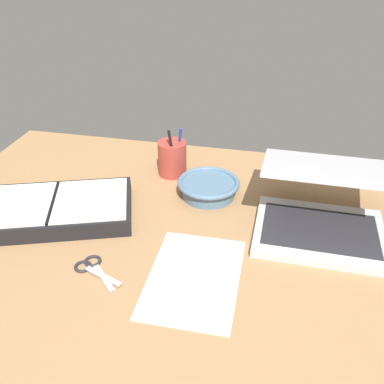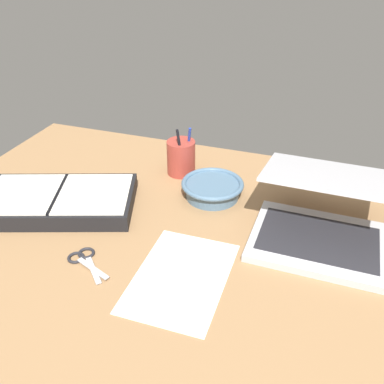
{
  "view_description": "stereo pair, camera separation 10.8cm",
  "coord_description": "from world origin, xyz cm",
  "px_view_note": "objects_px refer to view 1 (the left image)",
  "views": [
    {
      "loc": [
        19.81,
        -80.08,
        65.74
      ],
      "look_at": [
        0.24,
        9.4,
        9.0
      ],
      "focal_mm": 40.0,
      "sensor_mm": 36.0,
      "label": 1
    },
    {
      "loc": [
        30.17,
        -77.17,
        65.74
      ],
      "look_at": [
        0.24,
        9.4,
        9.0
      ],
      "focal_mm": 40.0,
      "sensor_mm": 36.0,
      "label": 2
    }
  ],
  "objects_px": {
    "laptop": "(322,210)",
    "scissors": "(92,267)",
    "planner": "(54,209)",
    "bowl": "(208,187)",
    "pen_cup": "(172,158)"
  },
  "relations": [
    {
      "from": "laptop",
      "to": "pen_cup",
      "type": "xyz_separation_m",
      "value": [
        -0.42,
        0.19,
        -0.0
      ]
    },
    {
      "from": "planner",
      "to": "scissors",
      "type": "xyz_separation_m",
      "value": [
        0.17,
        -0.16,
        -0.02
      ]
    },
    {
      "from": "laptop",
      "to": "scissors",
      "type": "height_order",
      "value": "laptop"
    },
    {
      "from": "pen_cup",
      "to": "scissors",
      "type": "distance_m",
      "value": 0.46
    },
    {
      "from": "planner",
      "to": "bowl",
      "type": "bearing_deg",
      "value": 7.44
    },
    {
      "from": "pen_cup",
      "to": "bowl",
      "type": "bearing_deg",
      "value": -37.9
    },
    {
      "from": "laptop",
      "to": "scissors",
      "type": "xyz_separation_m",
      "value": [
        -0.49,
        -0.26,
        -0.05
      ]
    },
    {
      "from": "pen_cup",
      "to": "scissors",
      "type": "relative_size",
      "value": 1.23
    },
    {
      "from": "laptop",
      "to": "bowl",
      "type": "relative_size",
      "value": 1.97
    },
    {
      "from": "scissors",
      "to": "planner",
      "type": "bearing_deg",
      "value": 169.44
    },
    {
      "from": "laptop",
      "to": "pen_cup",
      "type": "relative_size",
      "value": 2.23
    },
    {
      "from": "laptop",
      "to": "pen_cup",
      "type": "distance_m",
      "value": 0.47
    },
    {
      "from": "pen_cup",
      "to": "planner",
      "type": "relative_size",
      "value": 0.35
    },
    {
      "from": "bowl",
      "to": "scissors",
      "type": "xyz_separation_m",
      "value": [
        -0.2,
        -0.35,
        -0.02
      ]
    },
    {
      "from": "pen_cup",
      "to": "scissors",
      "type": "bearing_deg",
      "value": -98.53
    }
  ]
}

